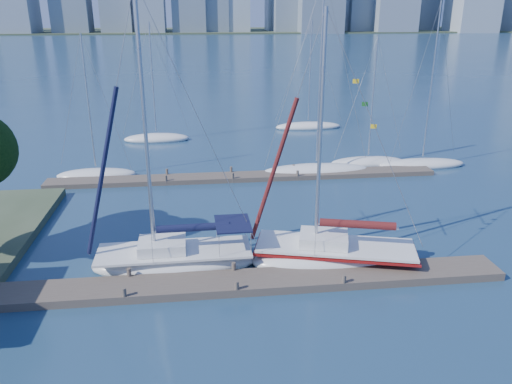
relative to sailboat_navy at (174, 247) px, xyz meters
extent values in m
plane|color=navy|center=(2.90, -2.29, -1.13)|extent=(700.00, 700.00, 0.00)
cube|color=brown|center=(2.90, -2.29, -0.93)|extent=(26.00, 2.00, 0.40)
cube|color=brown|center=(4.90, 13.71, -0.95)|extent=(30.00, 1.80, 0.36)
cube|color=#38472D|center=(2.90, 317.71, -1.13)|extent=(800.00, 100.00, 1.50)
ellipsoid|color=silver|center=(0.00, 0.00, -0.89)|extent=(8.36, 2.87, 1.46)
cube|color=silver|center=(0.00, 0.00, -0.21)|extent=(7.74, 2.64, 0.12)
cube|color=silver|center=(-0.58, -0.01, 0.13)|extent=(2.36, 1.81, 0.53)
cylinder|color=silver|center=(-0.97, -0.02, 6.13)|extent=(0.17, 0.17, 12.58)
cylinder|color=silver|center=(1.00, 0.02, 0.91)|extent=(3.94, 0.17, 0.10)
cylinder|color=black|center=(1.00, 0.02, 1.01)|extent=(3.63, 0.45, 0.39)
cube|color=black|center=(2.99, 0.05, 1.11)|extent=(1.79, 2.34, 0.08)
ellipsoid|color=silver|center=(8.21, -0.47, -0.88)|extent=(9.08, 4.97, 1.52)
cube|color=silver|center=(8.21, -0.47, -0.17)|extent=(8.41, 4.59, 0.12)
cube|color=silver|center=(7.62, -0.31, 0.18)|extent=(2.82, 2.41, 0.56)
cylinder|color=silver|center=(7.23, -0.21, 5.63)|extent=(0.18, 0.18, 11.49)
cylinder|color=silver|center=(9.21, -0.74, 0.99)|extent=(3.98, 1.16, 0.10)
cylinder|color=#470F16|center=(9.21, -0.74, 1.09)|extent=(3.74, 1.37, 0.40)
cube|color=maroon|center=(8.21, -0.47, -0.34)|extent=(8.61, 4.75, 0.10)
ellipsoid|color=silver|center=(-6.63, 15.51, -0.95)|extent=(6.44, 4.02, 1.01)
cylinder|color=silver|center=(-6.63, 15.51, 4.74)|extent=(0.11, 0.11, 9.90)
ellipsoid|color=silver|center=(10.73, 14.46, -0.92)|extent=(8.96, 3.70, 1.14)
cylinder|color=silver|center=(10.73, 14.46, 6.80)|extent=(0.12, 0.12, 13.78)
ellipsoid|color=silver|center=(15.65, 16.32, -0.95)|extent=(6.71, 3.28, 1.01)
cylinder|color=silver|center=(15.65, 16.32, 4.56)|extent=(0.11, 0.11, 9.56)
ellipsoid|color=silver|center=(19.97, 15.20, -0.95)|extent=(7.59, 4.64, 1.01)
cylinder|color=silver|center=(19.97, 15.20, 5.85)|extent=(0.11, 0.11, 12.13)
ellipsoid|color=silver|center=(-2.74, 26.82, -0.93)|extent=(6.78, 3.47, 1.11)
cylinder|color=silver|center=(-2.74, 26.82, 5.06)|extent=(0.12, 0.12, 10.35)
ellipsoid|color=silver|center=(13.60, 30.57, -0.94)|extent=(7.51, 2.91, 1.07)
cylinder|color=silver|center=(13.60, 30.57, 5.05)|extent=(0.12, 0.12, 10.43)
cube|color=gray|center=(-23.04, 282.63, 17.17)|extent=(16.55, 19.81, 36.60)
cube|color=gray|center=(166.98, 276.64, 16.73)|extent=(24.39, 23.94, 35.73)
camera|label=1|loc=(1.45, -22.95, 11.18)|focal=35.00mm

